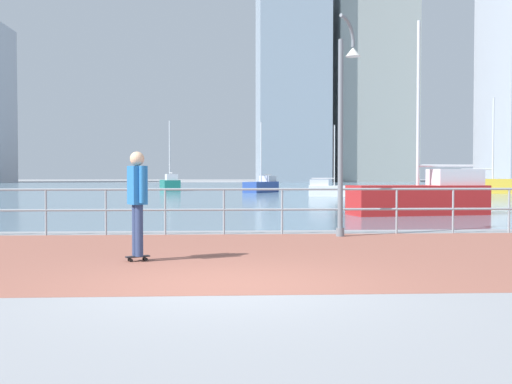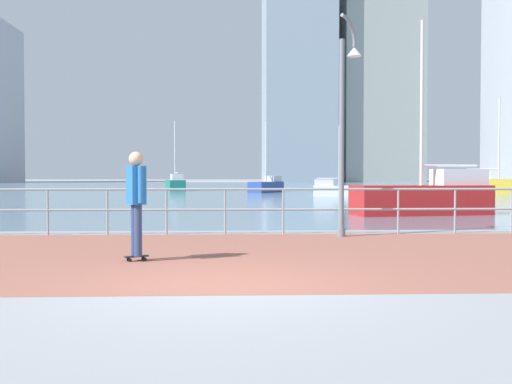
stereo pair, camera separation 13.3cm
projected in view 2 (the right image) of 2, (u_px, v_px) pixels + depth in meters
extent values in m
plane|color=gray|center=(229.00, 192.00, 47.99)|extent=(220.00, 220.00, 0.00)
cube|color=#935647|center=(223.00, 255.00, 11.08)|extent=(28.00, 7.43, 0.01)
cube|color=slate|center=(229.00, 189.00, 59.73)|extent=(180.00, 88.00, 0.00)
cylinder|color=#8C99A3|center=(48.00, 212.00, 14.60)|extent=(0.05, 0.05, 1.09)
cylinder|color=#8C99A3|center=(107.00, 212.00, 14.66)|extent=(0.05, 0.05, 1.09)
cylinder|color=#8C99A3|center=(166.00, 212.00, 14.72)|extent=(0.05, 0.05, 1.09)
cylinder|color=#8C99A3|center=(225.00, 212.00, 14.77)|extent=(0.05, 0.05, 1.09)
cylinder|color=#8C99A3|center=(283.00, 212.00, 14.83)|extent=(0.05, 0.05, 1.09)
cylinder|color=#8C99A3|center=(341.00, 212.00, 14.89)|extent=(0.05, 0.05, 1.09)
cylinder|color=#8C99A3|center=(398.00, 211.00, 14.95)|extent=(0.05, 0.05, 1.09)
cylinder|color=#8C99A3|center=(455.00, 211.00, 15.00)|extent=(0.05, 0.05, 1.09)
cylinder|color=#8C99A3|center=(511.00, 211.00, 15.06)|extent=(0.05, 0.05, 1.09)
cylinder|color=#8C99A3|center=(225.00, 189.00, 14.76)|extent=(25.20, 0.06, 0.06)
cylinder|color=#8C99A3|center=(225.00, 210.00, 14.77)|extent=(25.20, 0.06, 0.06)
cylinder|color=slate|center=(341.00, 232.00, 14.30)|extent=(0.19, 0.19, 0.20)
cylinder|color=slate|center=(342.00, 138.00, 14.23)|extent=(0.12, 0.12, 4.56)
cylinder|color=slate|center=(344.00, 16.00, 14.21)|extent=(0.19, 0.19, 0.11)
cylinder|color=slate|center=(347.00, 19.00, 14.32)|extent=(0.19, 0.20, 0.15)
cylinder|color=slate|center=(350.00, 24.00, 14.43)|extent=(0.19, 0.19, 0.18)
cylinder|color=slate|center=(353.00, 30.00, 14.51)|extent=(0.17, 0.18, 0.19)
cylinder|color=slate|center=(354.00, 36.00, 14.56)|extent=(0.15, 0.15, 0.19)
cylinder|color=slate|center=(354.00, 43.00, 14.58)|extent=(0.12, 0.12, 0.17)
cone|color=silver|center=(354.00, 52.00, 14.59)|extent=(0.36, 0.36, 0.22)
cylinder|color=black|center=(130.00, 260.00, 10.18)|extent=(0.07, 0.05, 0.06)
cylinder|color=black|center=(128.00, 260.00, 10.25)|extent=(0.07, 0.05, 0.06)
cylinder|color=black|center=(145.00, 259.00, 10.31)|extent=(0.07, 0.05, 0.06)
cylinder|color=black|center=(143.00, 259.00, 10.37)|extent=(0.07, 0.05, 0.06)
cube|color=black|center=(137.00, 256.00, 10.28)|extent=(0.41, 0.28, 0.02)
cylinder|color=navy|center=(138.00, 230.00, 10.19)|extent=(0.17, 0.17, 0.86)
cylinder|color=navy|center=(135.00, 230.00, 10.33)|extent=(0.17, 0.17, 0.86)
cube|color=#236BB2|center=(136.00, 185.00, 10.24)|extent=(0.37, 0.41, 0.64)
cylinder|color=#236BB2|center=(141.00, 184.00, 10.04)|extent=(0.12, 0.12, 0.61)
cylinder|color=#236BB2|center=(132.00, 184.00, 10.44)|extent=(0.12, 0.12, 0.61)
sphere|color=#DBAD89|center=(136.00, 159.00, 10.23)|extent=(0.24, 0.24, 0.24)
cube|color=white|center=(339.00, 191.00, 39.31)|extent=(3.33, 1.34, 0.69)
cube|color=silver|center=(324.00, 183.00, 39.36)|extent=(1.24, 0.82, 0.39)
cylinder|color=silver|center=(339.00, 155.00, 39.24)|extent=(0.08, 0.08, 3.86)
cylinder|color=silver|center=(328.00, 178.00, 39.33)|extent=(1.46, 0.22, 0.06)
cube|color=#284799|center=(266.00, 187.00, 47.76)|extent=(3.00, 3.95, 0.83)
cube|color=silver|center=(273.00, 179.00, 48.76)|extent=(1.43, 1.63, 0.46)
cylinder|color=silver|center=(266.00, 152.00, 47.67)|extent=(0.09, 0.09, 4.62)
cylinder|color=silver|center=(271.00, 175.00, 48.48)|extent=(0.95, 1.54, 0.07)
cube|color=#B21E1E|center=(421.00, 200.00, 21.83)|extent=(5.06, 2.31, 1.05)
cube|color=silver|center=(459.00, 177.00, 22.11)|extent=(1.91, 1.34, 0.58)
cylinder|color=silver|center=(422.00, 103.00, 21.72)|extent=(0.12, 0.12, 5.81)
cylinder|color=silver|center=(449.00, 166.00, 22.01)|extent=(2.18, 0.46, 0.09)
cube|color=#197266|center=(175.00, 185.00, 52.86)|extent=(2.14, 4.44, 0.91)
cube|color=silver|center=(177.00, 177.00, 51.60)|extent=(1.21, 1.69, 0.51)
cylinder|color=silver|center=(175.00, 150.00, 52.77)|extent=(0.10, 0.10, 5.08)
cylinder|color=silver|center=(176.00, 173.00, 51.92)|extent=(0.46, 1.90, 0.08)
cube|color=gold|center=(499.00, 186.00, 45.14)|extent=(5.25, 2.92, 1.07)
cube|color=silver|center=(477.00, 175.00, 45.49)|extent=(2.04, 1.56, 0.60)
cylinder|color=silver|center=(499.00, 138.00, 45.03)|extent=(0.12, 0.12, 5.97)
cylinder|color=silver|center=(483.00, 169.00, 45.37)|extent=(2.19, 0.74, 0.10)
cube|color=#8493A3|center=(298.00, 50.00, 108.29)|extent=(11.94, 15.20, 46.37)
cube|color=#939993|center=(376.00, 89.00, 111.80)|extent=(13.80, 16.32, 33.58)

